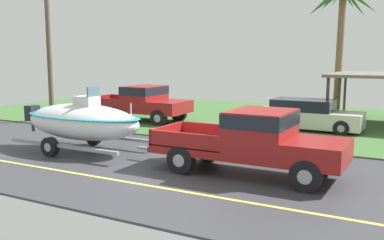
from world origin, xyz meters
name	(u,v)px	position (x,y,z in m)	size (l,w,h in m)	color
ground	(271,128)	(0.00, 8.38, -0.01)	(36.00, 22.00, 0.11)	#38383D
pickup_truck_towing	(259,139)	(2.26, 0.46, 1.02)	(5.57, 1.99, 1.83)	maroon
boat_on_trailer	(82,121)	(-4.16, 0.46, 1.06)	(5.81, 2.37, 2.27)	gray
parked_pickup_background	(144,102)	(-6.25, 7.20, 1.01)	(5.45, 2.16, 1.81)	maroon
parked_sedan_near	(307,115)	(1.57, 8.56, 0.67)	(4.64, 1.85, 1.38)	beige
palm_tree_near_right	(341,15)	(2.00, 13.29, 5.36)	(3.58, 3.39, 7.10)	brown
utility_pole	(48,35)	(-10.40, 5.07, 4.33)	(0.24, 1.80, 8.34)	brown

